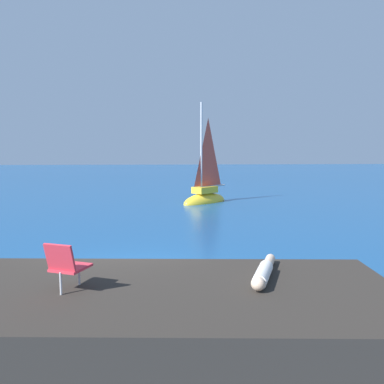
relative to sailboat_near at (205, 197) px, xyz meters
The scene contains 7 objects.
ground_plane 14.12m from the sailboat_near, 104.65° to the right, with size 160.00×160.00×0.00m, color navy.
shore_ledge 17.43m from the sailboat_near, 98.56° to the right, with size 7.54×3.30×0.98m, color #2D2823.
boulder_seaward 16.07m from the sailboat_near, 107.02° to the right, with size 1.45×1.16×0.80m, color #312425.
boulder_inland 15.15m from the sailboat_near, 89.87° to the right, with size 1.51×1.21×0.83m, color #312B21.
sailboat_near is the anchor object (origin of this frame).
person_sunbather 16.96m from the sailboat_near, 93.00° to the right, with size 0.83×1.67×0.25m.
beach_chair 17.79m from the sailboat_near, 103.37° to the right, with size 0.67×0.73×0.80m.
Camera 1 is at (0.96, -9.52, 3.16)m, focal length 35.78 mm.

